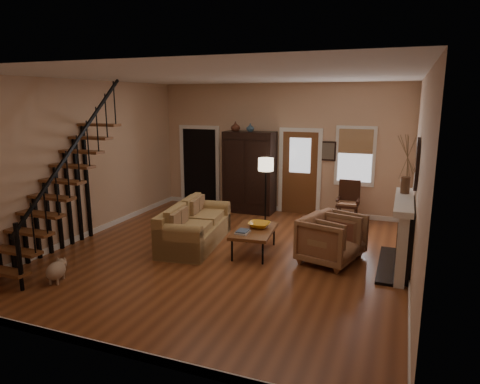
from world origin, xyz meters
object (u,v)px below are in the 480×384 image
(coffee_table, at_px, (254,241))
(armchair_right, at_px, (336,236))
(floor_lamp, at_px, (265,191))
(armchair_left, at_px, (329,240))
(armoire, at_px, (250,172))
(sofa, at_px, (195,225))
(side_chair, at_px, (348,203))

(coffee_table, xyz_separation_m, armchair_right, (1.49, 0.32, 0.18))
(armchair_right, height_order, floor_lamp, floor_lamp)
(armchair_left, xyz_separation_m, armchair_right, (0.07, 0.33, -0.01))
(armoire, xyz_separation_m, armchair_left, (2.56, -2.88, -0.62))
(sofa, height_order, armchair_right, armchair_right)
(armchair_right, relative_size, floor_lamp, 0.58)
(coffee_table, height_order, floor_lamp, floor_lamp)
(armoire, relative_size, floor_lamp, 1.34)
(armchair_right, bearing_deg, coffee_table, 124.03)
(sofa, relative_size, armchair_left, 2.28)
(armchair_left, relative_size, floor_lamp, 0.60)
(armoire, relative_size, armchair_left, 2.24)
(armchair_left, bearing_deg, coffee_table, 104.65)
(armoire, height_order, floor_lamp, armoire)
(sofa, distance_m, floor_lamp, 2.19)
(armoire, bearing_deg, sofa, -92.85)
(armoire, xyz_separation_m, side_chair, (2.55, -0.20, -0.54))
(floor_lamp, relative_size, side_chair, 1.53)
(armoire, distance_m, side_chair, 2.61)
(coffee_table, height_order, armchair_left, armchair_left)
(armoire, bearing_deg, armchair_right, -44.12)
(coffee_table, xyz_separation_m, floor_lamp, (-0.42, 2.01, 0.55))
(sofa, bearing_deg, floor_lamp, 58.74)
(sofa, xyz_separation_m, armchair_right, (2.77, 0.29, 0.02))
(armchair_left, xyz_separation_m, floor_lamp, (-1.84, 2.02, 0.36))
(armoire, relative_size, armchair_right, 2.30)
(armchair_right, bearing_deg, sofa, 117.71)
(armchair_left, height_order, side_chair, side_chair)
(armchair_right, bearing_deg, armoire, 67.66)
(armchair_right, xyz_separation_m, side_chair, (-0.08, 2.35, 0.09))
(armoire, bearing_deg, floor_lamp, -50.36)
(sofa, height_order, armchair_left, armchair_left)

